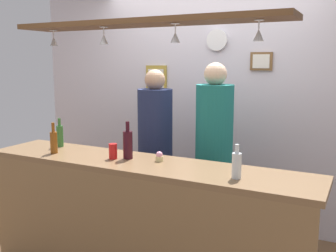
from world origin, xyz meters
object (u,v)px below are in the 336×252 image
object	(u,v)px
bottle_beer_amber_tall	(54,141)
bottle_beer_green_import	(60,135)
person_middle_navy_shirt	(155,138)
person_right_teal_shirt	(214,139)
bottle_wine_dark_red	(128,144)
cupcake	(159,157)
drink_can	(113,151)
bottle_soda_clear	(237,165)
picture_frame_upper_small	(261,61)
wall_clock	(217,40)
picture_frame_caricature	(156,81)

from	to	relation	value
bottle_beer_amber_tall	bottle_beer_green_import	size ratio (longest dim) A/B	1.00
person_middle_navy_shirt	bottle_beer_amber_tall	world-z (taller)	person_middle_navy_shirt
person_middle_navy_shirt	person_right_teal_shirt	world-z (taller)	person_right_teal_shirt
person_right_teal_shirt	bottle_wine_dark_red	bearing A→B (deg)	-121.21
bottle_beer_amber_tall	cupcake	size ratio (longest dim) A/B	3.33
person_middle_navy_shirt	drink_can	distance (m)	0.80
person_right_teal_shirt	bottle_beer_amber_tall	world-z (taller)	person_right_teal_shirt
bottle_soda_clear	person_right_teal_shirt	bearing A→B (deg)	119.04
bottle_beer_amber_tall	picture_frame_upper_small	world-z (taller)	picture_frame_upper_small
cupcake	wall_clock	bearing A→B (deg)	91.35
person_middle_navy_shirt	bottle_soda_clear	world-z (taller)	person_middle_navy_shirt
person_right_teal_shirt	cupcake	size ratio (longest dim) A/B	22.34
bottle_beer_green_import	bottle_wine_dark_red	xyz separation A→B (m)	(0.79, -0.09, 0.01)
person_right_teal_shirt	bottle_soda_clear	size ratio (longest dim) A/B	7.58
bottle_beer_green_import	bottle_wine_dark_red	world-z (taller)	bottle_wine_dark_red
bottle_wine_dark_red	wall_clock	size ratio (longest dim) A/B	1.36
bottle_beer_amber_tall	wall_clock	world-z (taller)	wall_clock
person_right_teal_shirt	bottle_soda_clear	xyz separation A→B (m)	(0.48, -0.86, 0.03)
bottle_beer_green_import	bottle_soda_clear	bearing A→B (deg)	-6.91
picture_frame_upper_small	picture_frame_caricature	xyz separation A→B (m)	(-1.19, 0.00, -0.22)
person_middle_navy_shirt	bottle_beer_amber_tall	size ratio (longest dim) A/B	6.44
picture_frame_upper_small	bottle_beer_amber_tall	bearing A→B (deg)	-132.23
person_middle_navy_shirt	bottle_beer_amber_tall	distance (m)	1.00
picture_frame_upper_small	bottle_soda_clear	bearing A→B (deg)	-81.24
person_right_teal_shirt	wall_clock	distance (m)	1.13
picture_frame_caricature	person_middle_navy_shirt	bearing A→B (deg)	-62.20
drink_can	cupcake	xyz separation A→B (m)	(0.36, 0.10, -0.03)
person_middle_navy_shirt	cupcake	distance (m)	0.82
bottle_soda_clear	picture_frame_caricature	size ratio (longest dim) A/B	0.68
wall_clock	picture_frame_caricature	bearing A→B (deg)	179.51
bottle_beer_amber_tall	drink_can	xyz separation A→B (m)	(0.55, 0.07, -0.04)
person_right_teal_shirt	cupcake	world-z (taller)	person_right_teal_shirt
person_middle_navy_shirt	picture_frame_caricature	size ratio (longest dim) A/B	4.93
wall_clock	drink_can	bearing A→B (deg)	-103.22
bottle_beer_amber_tall	bottle_beer_green_import	bearing A→B (deg)	121.09
person_middle_navy_shirt	picture_frame_caricature	distance (m)	0.88
wall_clock	bottle_soda_clear	bearing A→B (deg)	-64.80
bottle_soda_clear	wall_clock	xyz separation A→B (m)	(-0.70, 1.48, 0.89)
bottle_soda_clear	bottle_beer_green_import	xyz separation A→B (m)	(-1.71, 0.21, 0.01)
bottle_beer_green_import	drink_can	world-z (taller)	bottle_beer_green_import
bottle_soda_clear	picture_frame_upper_small	size ratio (longest dim) A/B	1.05
bottle_beer_green_import	bottle_wine_dark_red	bearing A→B (deg)	-6.56
person_right_teal_shirt	bottle_soda_clear	bearing A→B (deg)	-60.96
bottle_beer_amber_tall	picture_frame_upper_small	size ratio (longest dim) A/B	1.18
bottle_beer_green_import	drink_can	bearing A→B (deg)	-12.31
cupcake	picture_frame_upper_small	xyz separation A→B (m)	(0.44, 1.33, 0.73)
bottle_soda_clear	bottle_wine_dark_red	xyz separation A→B (m)	(-0.93, 0.12, 0.03)
cupcake	bottle_beer_green_import	bearing A→B (deg)	177.21
cupcake	picture_frame_caricature	bearing A→B (deg)	119.64
picture_frame_upper_small	wall_clock	xyz separation A→B (m)	(-0.47, -0.01, 0.22)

